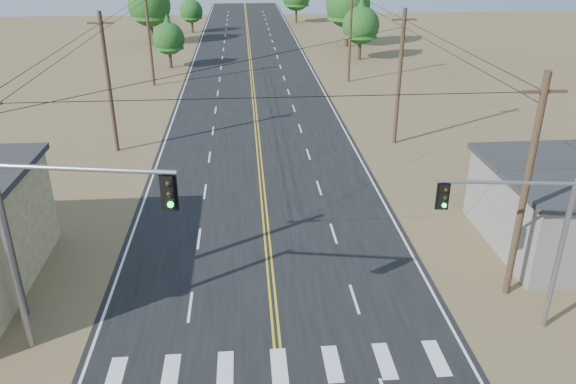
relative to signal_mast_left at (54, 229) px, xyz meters
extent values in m
cube|color=black|center=(7.74, 20.35, -5.30)|extent=(15.00, 200.00, 0.02)
cylinder|color=#4C3826|center=(-2.76, 2.35, -0.31)|extent=(0.30, 0.30, 10.00)
cylinder|color=#4C3826|center=(-2.76, 22.35, -0.31)|extent=(0.30, 0.30, 10.00)
cube|color=#4C3826|center=(-2.76, 22.35, 3.89)|extent=(1.80, 0.12, 0.12)
cylinder|color=#4C3826|center=(-2.76, 42.35, -0.31)|extent=(0.30, 0.30, 10.00)
cylinder|color=#4C3826|center=(18.24, 2.35, -0.31)|extent=(0.30, 0.30, 10.00)
cube|color=#4C3826|center=(18.24, 2.35, 3.89)|extent=(1.80, 0.12, 0.12)
cylinder|color=#4C3826|center=(18.24, 22.35, -0.31)|extent=(0.30, 0.30, 10.00)
cube|color=#4C3826|center=(18.24, 22.35, 3.89)|extent=(1.80, 0.12, 0.12)
cylinder|color=#4C3826|center=(18.24, 42.35, -0.31)|extent=(0.30, 0.30, 10.00)
cylinder|color=gray|center=(-1.87, 0.35, -1.55)|extent=(0.26, 0.26, 7.52)
cylinder|color=gray|center=(1.32, -0.24, 2.31)|extent=(6.41, 1.34, 0.17)
cube|color=black|center=(4.20, -0.76, 1.62)|extent=(0.43, 0.38, 1.18)
sphere|color=black|center=(4.23, -0.95, 1.99)|extent=(0.21, 0.21, 0.21)
sphere|color=black|center=(4.23, -0.95, 1.62)|extent=(0.21, 0.21, 0.21)
sphere|color=#0CE533|center=(4.23, -0.95, 1.24)|extent=(0.21, 0.21, 0.21)
cylinder|color=gray|center=(18.74, -0.10, -2.15)|extent=(0.22, 0.22, 6.31)
cylinder|color=gray|center=(18.74, -0.10, 1.00)|extent=(0.16, 0.16, 0.54)
cylinder|color=gray|center=(16.26, 0.21, 1.09)|extent=(4.97, 0.77, 0.14)
cube|color=black|center=(14.05, 0.50, 0.51)|extent=(0.35, 0.31, 0.99)
sphere|color=black|center=(14.07, 0.33, 0.82)|extent=(0.18, 0.18, 0.18)
sphere|color=black|center=(14.07, 0.33, 0.51)|extent=(0.18, 0.18, 0.18)
sphere|color=#0CE533|center=(14.07, 0.33, 0.19)|extent=(0.18, 0.18, 0.18)
cylinder|color=#3F2D1E|center=(-1.89, 50.97, -4.18)|extent=(0.39, 0.39, 2.26)
cone|color=#134516|center=(-1.89, 50.97, -1.04)|extent=(3.52, 3.52, 4.02)
sphere|color=#134516|center=(-1.89, 50.97, -1.86)|extent=(3.77, 3.77, 3.77)
cylinder|color=#3F2D1E|center=(-6.26, 67.33, -3.50)|extent=(0.44, 0.44, 3.61)
sphere|color=#134516|center=(-6.26, 67.33, 0.21)|extent=(6.02, 6.02, 6.02)
cylinder|color=#3F2D1E|center=(-1.26, 77.70, -4.20)|extent=(0.39, 0.39, 2.21)
cone|color=#134516|center=(-1.26, 77.70, -1.13)|extent=(3.45, 3.45, 3.94)
sphere|color=#134516|center=(-1.26, 77.70, -1.93)|extent=(3.69, 3.69, 3.69)
cylinder|color=#3F2D1E|center=(21.74, 53.94, -3.91)|extent=(0.45, 0.45, 2.79)
cone|color=#134516|center=(21.74, 53.94, -0.03)|extent=(4.34, 4.34, 4.97)
sphere|color=#134516|center=(21.74, 53.94, -1.04)|extent=(4.66, 4.66, 4.66)
cylinder|color=#3F2D1E|center=(21.74, 63.34, -3.45)|extent=(0.50, 0.50, 3.73)
sphere|color=#134516|center=(21.74, 63.34, 0.38)|extent=(6.21, 6.21, 6.21)
cylinder|color=#3F2D1E|center=(16.74, 87.42, -3.82)|extent=(0.40, 0.40, 2.98)
camera|label=1|loc=(6.77, -17.87, 9.36)|focal=35.00mm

